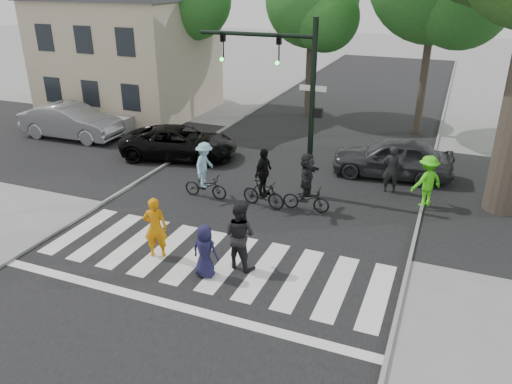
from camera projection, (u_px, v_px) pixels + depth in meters
ground at (194, 278)px, 12.85m from camera, size 120.00×120.00×0.00m
road_stem at (264, 203)px, 17.10m from camera, size 10.00×70.00×0.01m
road_cross at (292, 173)px, 19.65m from camera, size 70.00×10.00×0.01m
curb_left at (140, 181)px, 18.82m from camera, size 0.10×70.00×0.10m
curb_right at (417, 227)px, 15.34m from camera, size 0.10×70.00×0.10m
crosswalk at (206, 265)px, 13.41m from camera, size 10.00×3.85×0.01m
traffic_signal at (288, 83)px, 16.43m from camera, size 4.45×0.29×6.00m
bg_tree_2 at (315, 5)px, 25.25m from camera, size 5.04×4.80×8.40m
house at (128, 42)px, 27.15m from camera, size 8.40×8.10×8.82m
pedestrian_woman at (155, 227)px, 13.55m from camera, size 0.75×0.63×1.76m
pedestrian_child at (205, 251)px, 12.69m from camera, size 0.72×0.48×1.46m
pedestrian_adult at (240, 235)px, 13.01m from camera, size 1.05×0.89×1.90m
cyclist_left at (205, 174)px, 17.19m from camera, size 1.59×1.04×2.01m
cyclist_mid at (263, 184)px, 16.49m from camera, size 1.62×1.00×2.05m
cyclist_right at (307, 186)px, 16.21m from camera, size 1.59×1.48×1.99m
car_suv at (179, 143)px, 21.04m from camera, size 5.22×3.28×1.34m
car_silver at (71, 121)px, 23.57m from camera, size 4.98×1.89×1.62m
car_grey at (392, 158)px, 19.05m from camera, size 4.62×2.15×1.53m
bystander_hivis at (427, 181)px, 16.56m from camera, size 1.29×1.26×1.77m
bystander_dark at (391, 169)px, 17.67m from camera, size 0.69×0.52×1.71m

